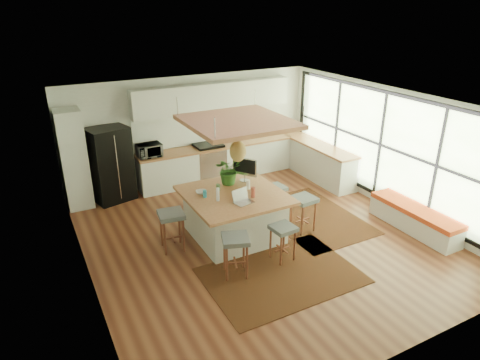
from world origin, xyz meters
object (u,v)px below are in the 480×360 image
stool_near_left (236,257)px  stool_near_right (283,242)px  laptop (244,197)px  island_plant (228,173)px  monitor (245,169)px  island (234,215)px  microwave (149,149)px  stool_right_front (303,215)px  fridge (110,163)px  stool_right_back (275,200)px  stool_left_side (172,232)px

stool_near_left → stool_near_right: size_ratio=1.09×
laptop → island_plant: 0.97m
monitor → island: bearing=-81.1°
laptop → microwave: 3.38m
stool_near_right → laptop: size_ratio=1.85×
monitor → island_plant: monitor is taller
stool_near_right → stool_right_front: stool_right_front is taller
island → stool_near_left: 1.33m
laptop → fridge: bearing=105.9°
fridge → laptop: 3.73m
stool_right_front → stool_right_back: 0.86m
stool_near_left → laptop: laptop is taller
stool_near_left → island_plant: (0.71, 1.68, 0.81)m
stool_left_side → monitor: (1.74, 0.36, 0.83)m
island → microwave: (-0.82, 2.84, 0.65)m
stool_near_right → fridge: bearing=117.9°
stool_right_front → island_plant: island_plant is taller
stool_left_side → laptop: bearing=-24.3°
fridge → stool_near_right: (2.13, -4.02, -0.57)m
island → stool_left_side: island is taller
stool_left_side → microwave: microwave is taller
stool_left_side → island_plant: size_ratio=1.28×
fridge → monitor: fridge is taller
island → stool_right_back: size_ratio=2.72×
stool_near_right → stool_left_side: 2.08m
laptop → island_plant: (0.15, 0.95, 0.12)m
microwave → island: bearing=-76.7°
island → stool_left_side: bearing=175.2°
island → stool_right_front: (1.34, -0.46, -0.11)m
laptop → monitor: bearing=49.3°
stool_right_back → stool_left_side: 2.48m
stool_near_left → stool_near_right: bearing=1.5°
stool_right_back → island_plant: island_plant is taller
stool_near_right → island_plant: island_plant is taller
fridge → monitor: bearing=-61.0°
laptop → monitor: size_ratio=0.68×
stool_near_right → stool_right_back: 1.76m
island → stool_near_right: (0.38, -1.16, -0.11)m
monitor → microwave: monitor is taller
island → microwave: microwave is taller
stool_right_front → monitor: monitor is taller
stool_right_front → stool_right_back: bearing=98.6°
fridge → microwave: (0.93, -0.02, 0.19)m
fridge → stool_right_front: (3.08, -3.31, -0.57)m
stool_left_side → monitor: size_ratio=1.42×
stool_right_back → microwave: microwave is taller
island → stool_near_right: bearing=-71.8°
island → stool_right_front: 1.42m
island_plant → stool_near_left: bearing=-112.9°
fridge → stool_right_front: size_ratio=2.35×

